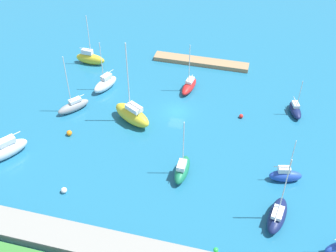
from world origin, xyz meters
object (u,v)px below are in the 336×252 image
mooring_buoy_red (241,116)px  pier_dock (201,62)px  sailboat_blue_near_pier (285,175)px  mooring_buoy_orange (69,133)px  sailboat_green_lone_north (182,169)px  sailboat_yellow_east_end (90,58)px  sailboat_white_lone_south (5,150)px  sailboat_yellow_center_basin (132,114)px  sailboat_gray_west_end (74,106)px  sailboat_navy_along_channel (295,110)px  sailboat_navy_mid_basin (277,215)px  sailboat_red_far_north (189,86)px  sailboat_white_far_south (105,84)px  mooring_buoy_white (64,190)px

mooring_buoy_red → pier_dock: bearing=-57.1°
sailboat_blue_near_pier → mooring_buoy_orange: bearing=164.4°
sailboat_green_lone_north → sailboat_yellow_east_end: size_ratio=0.93×
sailboat_white_lone_south → mooring_buoy_red: sailboat_white_lone_south is taller
sailboat_yellow_center_basin → sailboat_white_lone_south: size_ratio=1.35×
sailboat_blue_near_pier → sailboat_gray_west_end: bearing=154.9°
pier_dock → sailboat_navy_along_channel: (-18.10, 11.51, 0.37)m
sailboat_navy_mid_basin → mooring_buoy_red: sailboat_navy_mid_basin is taller
sailboat_red_far_north → mooring_buoy_orange: (15.51, 16.64, -0.45)m
sailboat_white_lone_south → sailboat_navy_along_channel: 45.98m
sailboat_gray_west_end → mooring_buoy_orange: sailboat_gray_west_end is taller
sailboat_gray_west_end → mooring_buoy_orange: size_ratio=12.13×
pier_dock → sailboat_blue_near_pier: size_ratio=2.49×
pier_dock → mooring_buoy_orange: size_ratio=21.23×
sailboat_blue_near_pier → sailboat_white_lone_south: bearing=174.5°
sailboat_navy_along_channel → sailboat_green_lone_north: size_ratio=0.70×
sailboat_white_far_south → sailboat_navy_along_channel: bearing=114.3°
sailboat_navy_mid_basin → mooring_buoy_white: 28.17m
sailboat_yellow_center_basin → sailboat_yellow_east_end: size_ratio=1.42×
sailboat_green_lone_north → sailboat_gray_west_end: size_ratio=0.89×
sailboat_navy_along_channel → sailboat_yellow_east_end: sailboat_yellow_east_end is taller
sailboat_green_lone_north → sailboat_gray_west_end: bearing=65.3°
sailboat_yellow_center_basin → sailboat_red_far_north: 13.09m
sailboat_white_lone_south → mooring_buoy_orange: sailboat_white_lone_south is taller
sailboat_yellow_east_end → mooring_buoy_orange: 21.10m
sailboat_green_lone_north → sailboat_navy_mid_basin: size_ratio=0.90×
sailboat_yellow_east_end → sailboat_navy_mid_basin: (-37.21, 29.07, -0.24)m
pier_dock → sailboat_red_far_north: (0.35, 9.26, 0.48)m
sailboat_navy_along_channel → mooring_buoy_orange: bearing=-83.3°
sailboat_blue_near_pier → mooring_buoy_red: (7.53, -12.36, -0.66)m
sailboat_navy_mid_basin → mooring_buoy_red: bearing=29.1°
sailboat_white_far_south → sailboat_white_lone_south: bearing=0.7°
sailboat_white_lone_south → sailboat_green_lone_north: 25.99m
sailboat_green_lone_north → sailboat_navy_along_channel: bearing=-38.8°
sailboat_white_lone_south → mooring_buoy_red: 36.92m
sailboat_navy_along_channel → sailboat_red_far_north: sailboat_red_far_north is taller
sailboat_red_far_north → sailboat_white_far_south: 14.89m
sailboat_red_far_north → sailboat_yellow_east_end: sailboat_yellow_east_end is taller
sailboat_navy_mid_basin → mooring_buoy_red: (6.84, -19.60, -0.65)m
sailboat_navy_along_channel → mooring_buoy_orange: 36.89m
sailboat_green_lone_north → sailboat_white_far_south: (17.94, -17.06, 0.06)m
sailboat_white_far_south → mooring_buoy_red: size_ratio=13.91×
mooring_buoy_white → sailboat_navy_mid_basin: bearing=-175.0°
sailboat_navy_along_channel → sailboat_gray_west_end: sailboat_gray_west_end is taller
sailboat_yellow_east_end → mooring_buoy_white: sailboat_yellow_east_end is taller
sailboat_yellow_east_end → sailboat_navy_mid_basin: sailboat_navy_mid_basin is taller
sailboat_yellow_center_basin → mooring_buoy_red: size_ratio=20.96×
sailboat_blue_near_pier → mooring_buoy_orange: (33.01, -1.32, -0.56)m
mooring_buoy_orange → sailboat_gray_west_end: bearing=-72.6°
sailboat_yellow_center_basin → sailboat_navy_along_channel: (-25.42, -8.82, -0.77)m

